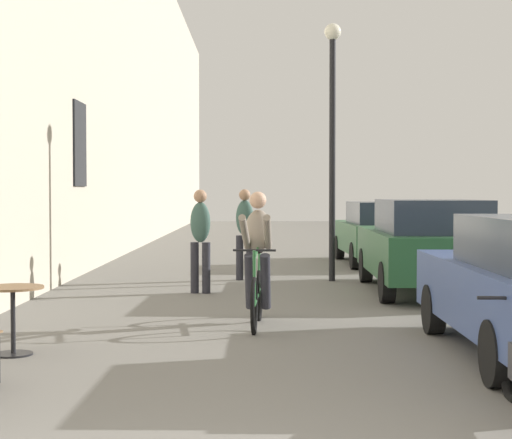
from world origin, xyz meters
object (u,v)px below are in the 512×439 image
at_px(cyclist_on_bicycle, 257,262).
at_px(parked_car_third, 380,232).
at_px(pedestrian_near, 200,235).
at_px(street_lamp, 332,118).
at_px(parked_car_second, 425,244).
at_px(cafe_table_mid, 12,305).
at_px(pedestrian_mid, 244,229).

relative_size(cyclist_on_bicycle, parked_car_third, 0.42).
height_order(pedestrian_near, parked_car_third, pedestrian_near).
distance_m(cyclist_on_bicycle, pedestrian_near, 3.44).
height_order(cyclist_on_bicycle, street_lamp, street_lamp).
bearing_deg(cyclist_on_bicycle, pedestrian_near, 106.11).
bearing_deg(pedestrian_near, cyclist_on_bicycle, -73.89).
relative_size(pedestrian_near, parked_car_third, 0.42).
relative_size(cyclist_on_bicycle, parked_car_second, 0.39).
height_order(cafe_table_mid, cyclist_on_bicycle, cyclist_on_bicycle).
xyz_separation_m(cyclist_on_bicycle, parked_car_second, (2.86, 3.38, 0.01)).
height_order(cafe_table_mid, pedestrian_mid, pedestrian_mid).
bearing_deg(pedestrian_mid, pedestrian_near, -109.17).
height_order(cyclist_on_bicycle, pedestrian_near, pedestrian_near).
xyz_separation_m(pedestrian_mid, street_lamp, (1.67, -0.17, 2.12)).
xyz_separation_m(parked_car_second, parked_car_third, (0.06, 5.48, -0.05)).
bearing_deg(pedestrian_near, street_lamp, 38.44).
distance_m(street_lamp, parked_car_second, 3.25).
bearing_deg(cyclist_on_bicycle, parked_car_third, 71.78).
distance_m(pedestrian_near, parked_car_second, 3.81).
xyz_separation_m(cyclist_on_bicycle, parked_car_third, (2.92, 8.86, -0.05)).
bearing_deg(cafe_table_mid, pedestrian_mid, 72.42).
relative_size(pedestrian_mid, parked_car_second, 0.39).
bearing_deg(street_lamp, pedestrian_mid, 174.26).
bearing_deg(cyclist_on_bicycle, parked_car_second, 49.80).
bearing_deg(parked_car_second, street_lamp, 127.97).
distance_m(pedestrian_mid, parked_car_second, 3.68).
distance_m(cyclist_on_bicycle, street_lamp, 5.86).
height_order(cafe_table_mid, parked_car_second, parked_car_second).
xyz_separation_m(pedestrian_mid, parked_car_third, (3.15, 3.49, -0.23)).
xyz_separation_m(street_lamp, parked_car_second, (1.42, -1.82, -2.29)).
relative_size(parked_car_second, parked_car_third, 1.07).
bearing_deg(cafe_table_mid, parked_car_third, 63.17).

